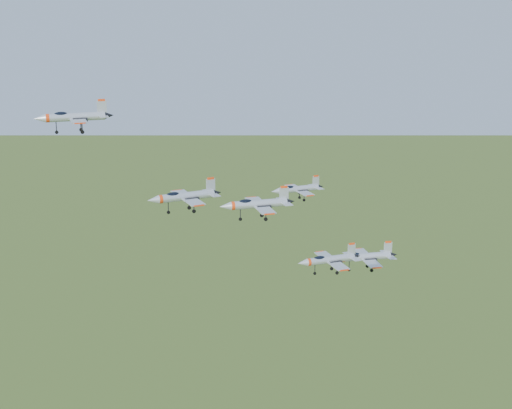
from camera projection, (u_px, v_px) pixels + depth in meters
jet_lead at (73, 117)px, 125.85m from camera, size 13.89×11.67×3.73m
jet_left_high at (184, 196)px, 119.83m from camera, size 13.24×10.97×3.54m
jet_right_high at (257, 204)px, 117.43m from camera, size 12.84×10.85×3.46m
jet_left_low at (297, 189)px, 138.20m from camera, size 11.26×9.37×3.01m
jet_right_low at (329, 259)px, 125.12m from camera, size 12.16×10.19×3.26m
jet_trail at (364, 257)px, 141.56m from camera, size 13.49×11.53×3.69m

